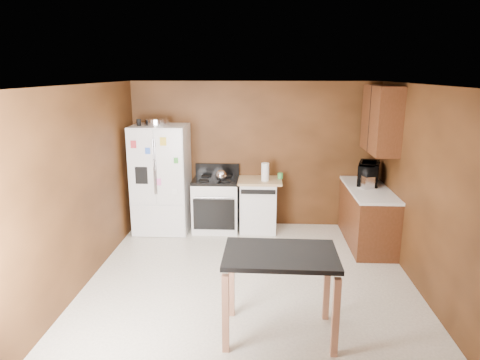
# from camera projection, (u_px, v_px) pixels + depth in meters

# --- Properties ---
(floor) EXTENTS (4.50, 4.50, 0.00)m
(floor) POSITION_uv_depth(u_px,v_px,m) (250.00, 283.00, 5.52)
(floor) COLOR white
(floor) RESTS_ON ground
(ceiling) EXTENTS (4.50, 4.50, 0.00)m
(ceiling) POSITION_uv_depth(u_px,v_px,m) (251.00, 85.00, 4.90)
(ceiling) COLOR white
(ceiling) RESTS_ON ground
(wall_back) EXTENTS (4.20, 0.00, 4.20)m
(wall_back) POSITION_uv_depth(u_px,v_px,m) (254.00, 155.00, 7.39)
(wall_back) COLOR brown
(wall_back) RESTS_ON ground
(wall_front) EXTENTS (4.20, 0.00, 4.20)m
(wall_front) POSITION_uv_depth(u_px,v_px,m) (242.00, 274.00, 3.03)
(wall_front) COLOR brown
(wall_front) RESTS_ON ground
(wall_left) EXTENTS (0.00, 4.50, 4.50)m
(wall_left) POSITION_uv_depth(u_px,v_px,m) (82.00, 187.00, 5.32)
(wall_left) COLOR brown
(wall_left) RESTS_ON ground
(wall_right) EXTENTS (0.00, 4.50, 4.50)m
(wall_right) POSITION_uv_depth(u_px,v_px,m) (426.00, 192.00, 5.10)
(wall_right) COLOR brown
(wall_right) RESTS_ON ground
(roasting_pan) EXTENTS (0.40, 0.40, 0.10)m
(roasting_pan) POSITION_uv_depth(u_px,v_px,m) (157.00, 122.00, 7.01)
(roasting_pan) COLOR silver
(roasting_pan) RESTS_ON refrigerator
(pen_cup) EXTENTS (0.07, 0.07, 0.11)m
(pen_cup) POSITION_uv_depth(u_px,v_px,m) (139.00, 122.00, 6.88)
(pen_cup) COLOR black
(pen_cup) RESTS_ON refrigerator
(kettle) EXTENTS (0.18, 0.18, 0.18)m
(kettle) POSITION_uv_depth(u_px,v_px,m) (221.00, 175.00, 7.03)
(kettle) COLOR silver
(kettle) RESTS_ON gas_range
(paper_towel) EXTENTS (0.13, 0.13, 0.30)m
(paper_towel) POSITION_uv_depth(u_px,v_px,m) (265.00, 172.00, 7.06)
(paper_towel) COLOR white
(paper_towel) RESTS_ON dishwasher
(green_canister) EXTENTS (0.11, 0.11, 0.10)m
(green_canister) POSITION_uv_depth(u_px,v_px,m) (280.00, 176.00, 7.22)
(green_canister) COLOR green
(green_canister) RESTS_ON dishwasher
(toaster) EXTENTS (0.23, 0.30, 0.19)m
(toaster) POSITION_uv_depth(u_px,v_px,m) (366.00, 181.00, 6.63)
(toaster) COLOR silver
(toaster) RESTS_ON right_cabinets
(microwave) EXTENTS (0.53, 0.65, 0.31)m
(microwave) POSITION_uv_depth(u_px,v_px,m) (368.00, 174.00, 6.85)
(microwave) COLOR black
(microwave) RESTS_ON right_cabinets
(refrigerator) EXTENTS (0.90, 0.80, 1.80)m
(refrigerator) POSITION_uv_depth(u_px,v_px,m) (161.00, 179.00, 7.18)
(refrigerator) COLOR white
(refrigerator) RESTS_ON ground
(gas_range) EXTENTS (0.76, 0.68, 1.10)m
(gas_range) POSITION_uv_depth(u_px,v_px,m) (216.00, 204.00, 7.30)
(gas_range) COLOR white
(gas_range) RESTS_ON ground
(dishwasher) EXTENTS (0.78, 0.63, 0.89)m
(dishwasher) POSITION_uv_depth(u_px,v_px,m) (258.00, 204.00, 7.29)
(dishwasher) COLOR white
(dishwasher) RESTS_ON ground
(right_cabinets) EXTENTS (0.63, 1.58, 2.45)m
(right_cabinets) POSITION_uv_depth(u_px,v_px,m) (371.00, 187.00, 6.63)
(right_cabinets) COLOR #602F1A
(right_cabinets) RESTS_ON ground
(island) EXTENTS (1.14, 0.77, 0.91)m
(island) POSITION_uv_depth(u_px,v_px,m) (280.00, 266.00, 4.27)
(island) COLOR black
(island) RESTS_ON ground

